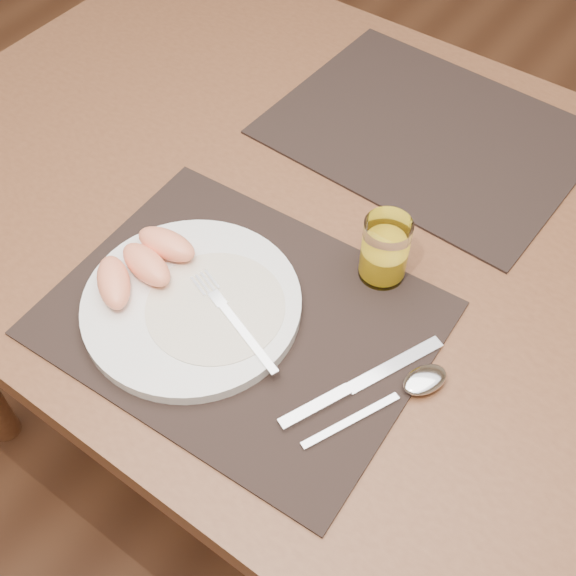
# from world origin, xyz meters

# --- Properties ---
(ground) EXTENTS (5.00, 5.00, 0.00)m
(ground) POSITION_xyz_m (0.00, 0.00, 0.00)
(ground) COLOR #57321E
(ground) RESTS_ON ground
(table) EXTENTS (1.40, 0.90, 0.75)m
(table) POSITION_xyz_m (0.00, 0.00, 0.67)
(table) COLOR brown
(table) RESTS_ON ground
(placemat_near) EXTENTS (0.47, 0.37, 0.00)m
(placemat_near) POSITION_xyz_m (-0.02, -0.22, 0.75)
(placemat_near) COLOR black
(placemat_near) RESTS_ON table
(placemat_far) EXTENTS (0.46, 0.37, 0.00)m
(placemat_far) POSITION_xyz_m (-0.01, 0.22, 0.75)
(placemat_far) COLOR black
(placemat_far) RESTS_ON table
(plate) EXTENTS (0.27, 0.27, 0.02)m
(plate) POSITION_xyz_m (-0.08, -0.24, 0.76)
(plate) COLOR white
(plate) RESTS_ON placemat_near
(plate_dressing) EXTENTS (0.17, 0.17, 0.00)m
(plate_dressing) POSITION_xyz_m (-0.05, -0.23, 0.77)
(plate_dressing) COLOR white
(plate_dressing) RESTS_ON plate
(fork) EXTENTS (0.17, 0.08, 0.00)m
(fork) POSITION_xyz_m (-0.03, -0.23, 0.77)
(fork) COLOR silver
(fork) RESTS_ON plate
(knife) EXTENTS (0.10, 0.21, 0.01)m
(knife) POSITION_xyz_m (0.14, -0.23, 0.76)
(knife) COLOR silver
(knife) RESTS_ON placemat_near
(spoon) EXTENTS (0.10, 0.18, 0.01)m
(spoon) POSITION_xyz_m (0.20, -0.18, 0.76)
(spoon) COLOR silver
(spoon) RESTS_ON placemat_near
(juice_glass) EXTENTS (0.06, 0.06, 0.09)m
(juice_glass) POSITION_xyz_m (0.08, -0.06, 0.79)
(juice_glass) COLOR white
(juice_glass) RESTS_ON placemat_near
(grapefruit_wedges) EXTENTS (0.10, 0.15, 0.03)m
(grapefruit_wedges) POSITION_xyz_m (-0.16, -0.24, 0.79)
(grapefruit_wedges) COLOR #FF9368
(grapefruit_wedges) RESTS_ON plate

